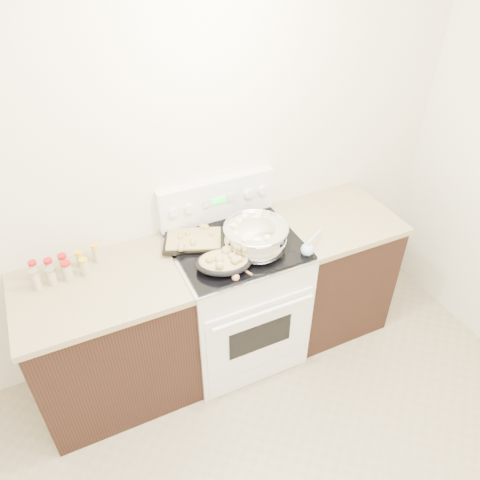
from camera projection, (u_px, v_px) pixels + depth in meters
room_shell at (343, 350)px, 1.21m from camera, size 4.10×3.60×2.75m
counter_left at (112, 341)px, 2.83m from camera, size 0.93×0.67×0.92m
counter_right at (328, 269)px, 3.35m from camera, size 0.73×0.67×0.92m
kitchen_range at (236, 297)px, 3.09m from camera, size 0.78×0.73×1.22m
mixing_bowl at (256, 238)px, 2.70m from camera, size 0.40×0.40×0.22m
roasting_pan at (224, 262)px, 2.59m from camera, size 0.37×0.31×0.11m
baking_sheet at (194, 240)px, 2.80m from camera, size 0.43×0.37×0.06m
wooden_spoon at (235, 272)px, 2.58m from camera, size 0.12×0.24×0.04m
blue_ladle at (308, 248)px, 2.72m from camera, size 0.23×0.18×0.10m
spice_jars at (63, 268)px, 2.57m from camera, size 0.38×0.15×0.13m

